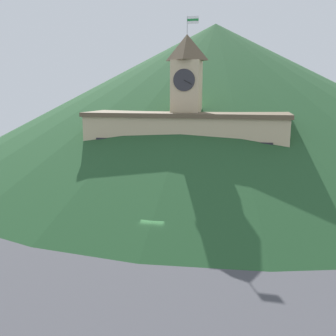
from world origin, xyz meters
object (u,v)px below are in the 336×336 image
object	(u,v)px
street_lamp_left	(258,189)
car_red_sedan	(97,217)
street_lamp_far_right	(184,182)
car_blue_van	(154,210)
pedestrian	(241,213)
street_lamp_right	(108,180)
car_white_taxi	(238,225)

from	to	relation	value
street_lamp_left	car_red_sedan	bearing A→B (deg)	-157.29
street_lamp_far_right	car_blue_van	xyz separation A→B (m)	(-3.04, -4.45, -2.66)
pedestrian	street_lamp_left	bearing A→B (deg)	125.50
street_lamp_left	car_blue_van	bearing A→B (deg)	-160.65
street_lamp_right	car_blue_van	xyz separation A→B (m)	(7.90, -4.45, -2.46)
pedestrian	car_white_taxi	bearing A→B (deg)	-24.83
street_lamp_far_right	car_red_sedan	xyz separation A→B (m)	(-9.22, -7.89, -2.95)
street_lamp_far_right	car_red_sedan	bearing A→B (deg)	-139.44
car_red_sedan	pedestrian	xyz separation A→B (m)	(16.93, 4.76, 0.28)
street_lamp_right	car_blue_van	size ratio (longest dim) A/B	0.90
car_blue_van	car_red_sedan	bearing A→B (deg)	-152.80
street_lamp_left	pedestrian	distance (m)	4.37
street_lamp_left	car_red_sedan	size ratio (longest dim) A/B	0.99
street_lamp_left	car_blue_van	size ratio (longest dim) A/B	0.87
car_white_taxi	car_blue_van	world-z (taller)	car_blue_van
car_red_sedan	car_blue_van	bearing A→B (deg)	24.62
street_lamp_right	pedestrian	world-z (taller)	street_lamp_right
street_lamp_far_right	street_lamp_right	bearing A→B (deg)	180.00
street_lamp_right	car_white_taxi	bearing A→B (deg)	-20.15
street_lamp_far_right	car_white_taxi	distance (m)	10.60
car_red_sedan	car_white_taxi	bearing A→B (deg)	-0.78
street_lamp_right	pedestrian	bearing A→B (deg)	-9.53
car_blue_van	pedestrian	xyz separation A→B (m)	(10.75, 1.32, -0.02)
street_lamp_left	street_lamp_far_right	bearing A→B (deg)	180.00
car_red_sedan	car_blue_van	distance (m)	7.07
car_white_taxi	pedestrian	size ratio (longest dim) A/B	2.65
street_lamp_far_right	street_lamp_left	bearing A→B (deg)	0.00
street_lamp_left	car_red_sedan	xyz separation A→B (m)	(-18.85, -7.89, -2.64)
street_lamp_far_right	car_white_taxi	world-z (taller)	street_lamp_far_right
street_lamp_left	car_blue_van	xyz separation A→B (m)	(-12.68, -4.45, -2.35)
car_white_taxi	car_blue_van	size ratio (longest dim) A/B	0.89
street_lamp_left	car_white_taxi	xyz separation A→B (m)	(-2.05, -6.80, -2.62)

